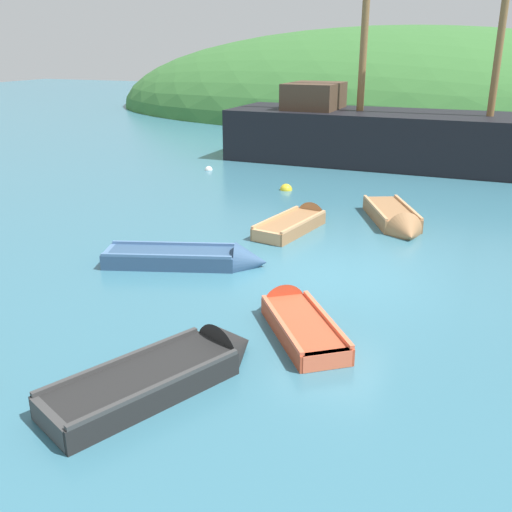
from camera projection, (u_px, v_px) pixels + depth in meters
The scene contains 10 objects.
ground_plane at pixel (334, 275), 12.99m from camera, with size 120.00×120.00×0.00m, color teal.
shore_hill at pixel (400, 111), 44.65m from camera, with size 46.16×27.65×12.35m, color #387033.
sailing_ship at pixel (410, 145), 24.52m from camera, with size 18.48×4.29×12.86m.
rowboat_near_dock at pixel (194, 260), 13.53m from camera, with size 3.87×2.08×0.92m.
rowboat_outer_right at pixel (395, 221), 16.50m from camera, with size 2.34×3.48×0.99m.
rowboat_outer_left at pixel (172, 374), 8.85m from camera, with size 2.44×3.68×1.03m.
rowboat_portside at pixel (298, 224), 16.32m from camera, with size 1.48×3.25×0.91m.
rowboat_far at pixel (296, 321), 10.62m from camera, with size 2.45×2.86×0.87m.
buoy_white at pixel (209, 170), 23.80m from camera, with size 0.32×0.32×0.32m, color white.
buoy_yellow at pixel (286, 190), 20.55m from camera, with size 0.44×0.44×0.44m, color yellow.
Camera 1 is at (2.92, -11.84, 4.85)m, focal length 40.88 mm.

